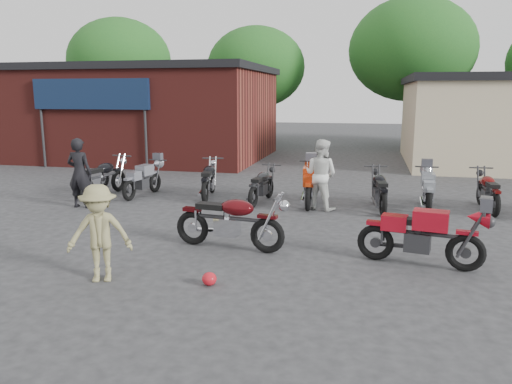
% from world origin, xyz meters
% --- Properties ---
extents(ground, '(90.00, 90.00, 0.00)m').
position_xyz_m(ground, '(0.00, 0.00, 0.00)').
color(ground, '#2C2C2E').
extents(brick_building, '(12.00, 8.00, 4.00)m').
position_xyz_m(brick_building, '(-9.00, 14.00, 2.00)').
color(brick_building, maroon).
rests_on(brick_building, ground).
extents(tree_0, '(6.56, 6.56, 8.20)m').
position_xyz_m(tree_0, '(-14.00, 22.00, 4.10)').
color(tree_0, '#144D1A').
rests_on(tree_0, ground).
extents(tree_1, '(5.92, 5.92, 7.40)m').
position_xyz_m(tree_1, '(-5.00, 22.00, 3.70)').
color(tree_1, '#144D1A').
rests_on(tree_1, ground).
extents(tree_2, '(7.04, 7.04, 8.80)m').
position_xyz_m(tree_2, '(4.00, 22.00, 4.40)').
color(tree_2, '#144D1A').
rests_on(tree_2, ground).
extents(vintage_motorcycle, '(2.28, 1.00, 1.28)m').
position_xyz_m(vintage_motorcycle, '(-0.67, 0.80, 0.64)').
color(vintage_motorcycle, '#49090D').
rests_on(vintage_motorcycle, ground).
extents(sportbike, '(2.20, 1.08, 1.22)m').
position_xyz_m(sportbike, '(2.88, 0.60, 0.61)').
color(sportbike, red).
rests_on(sportbike, ground).
extents(helmet, '(0.28, 0.28, 0.22)m').
position_xyz_m(helmet, '(-0.50, -1.12, 0.11)').
color(helmet, red).
rests_on(helmet, ground).
extents(person_dark, '(0.69, 0.45, 1.87)m').
position_xyz_m(person_dark, '(-5.60, 3.44, 0.94)').
color(person_dark, black).
rests_on(person_dark, ground).
extents(person_light, '(1.11, 1.01, 1.86)m').
position_xyz_m(person_light, '(0.69, 4.66, 0.93)').
color(person_light, silver).
rests_on(person_light, ground).
extents(person_tan, '(1.17, 0.90, 1.60)m').
position_xyz_m(person_tan, '(-2.29, -1.30, 0.80)').
color(person_tan, '#938B5B').
rests_on(person_tan, ground).
extents(row_bike_0, '(0.98, 2.21, 1.24)m').
position_xyz_m(row_bike_0, '(-5.81, 5.00, 0.62)').
color(row_bike_0, black).
rests_on(row_bike_0, ground).
extents(row_bike_1, '(0.87, 1.97, 1.11)m').
position_xyz_m(row_bike_1, '(-4.64, 5.23, 0.55)').
color(row_bike_1, gray).
rests_on(row_bike_1, ground).
extents(row_bike_2, '(1.01, 2.13, 1.18)m').
position_xyz_m(row_bike_2, '(-2.66, 5.46, 0.59)').
color(row_bike_2, black).
rests_on(row_bike_2, ground).
extents(row_bike_3, '(0.84, 1.92, 1.08)m').
position_xyz_m(row_bike_3, '(-0.99, 5.15, 0.54)').
color(row_bike_3, '#252628').
rests_on(row_bike_3, ground).
extents(row_bike_4, '(0.86, 2.15, 1.22)m').
position_xyz_m(row_bike_4, '(0.33, 5.18, 0.61)').
color(row_bike_4, red).
rests_on(row_bike_4, ground).
extents(row_bike_5, '(0.90, 2.06, 1.16)m').
position_xyz_m(row_bike_5, '(2.21, 4.98, 0.58)').
color(row_bike_5, black).
rests_on(row_bike_5, ground).
extents(row_bike_6, '(0.73, 1.99, 1.14)m').
position_xyz_m(row_bike_6, '(3.45, 5.29, 0.57)').
color(row_bike_6, gray).
rests_on(row_bike_6, ground).
extents(row_bike_7, '(0.72, 1.97, 1.13)m').
position_xyz_m(row_bike_7, '(4.97, 5.50, 0.57)').
color(row_bike_7, '#590B0B').
rests_on(row_bike_7, ground).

